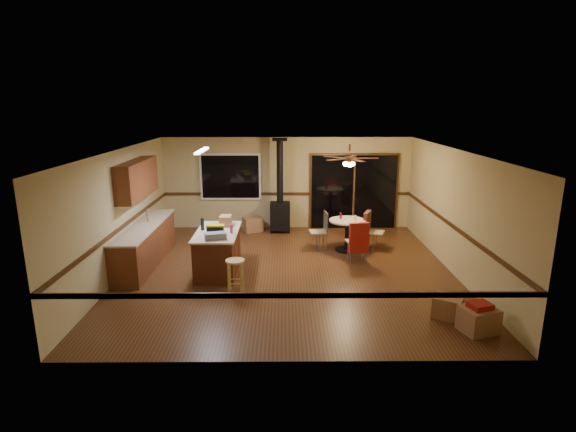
{
  "coord_description": "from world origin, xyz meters",
  "views": [
    {
      "loc": [
        -0.07,
        -9.11,
        3.54
      ],
      "look_at": [
        0.0,
        0.3,
        1.15
      ],
      "focal_mm": 28.0,
      "sensor_mm": 36.0,
      "label": 1
    }
  ],
  "objects_px": {
    "toolbox_grey": "(215,236)",
    "toolbox_black": "(215,230)",
    "wood_stove": "(280,206)",
    "box_corner_b": "(448,307)",
    "box_under_window": "(253,224)",
    "chair_left": "(322,226)",
    "dining_table": "(347,230)",
    "kitchen_island": "(218,251)",
    "chair_near": "(358,238)",
    "bar_stool": "(235,276)",
    "blue_bucket": "(226,273)",
    "chair_right": "(368,226)",
    "box_corner_a": "(478,320)"
  },
  "relations": [
    {
      "from": "dining_table",
      "to": "box_under_window",
      "type": "xyz_separation_m",
      "value": [
        -2.42,
        1.73,
        -0.33
      ]
    },
    {
      "from": "toolbox_grey",
      "to": "toolbox_black",
      "type": "relative_size",
      "value": 1.24
    },
    {
      "from": "box_corner_b",
      "to": "toolbox_grey",
      "type": "bearing_deg",
      "value": 158.71
    },
    {
      "from": "kitchen_island",
      "to": "wood_stove",
      "type": "relative_size",
      "value": 0.67
    },
    {
      "from": "toolbox_grey",
      "to": "chair_right",
      "type": "bearing_deg",
      "value": 30.88
    },
    {
      "from": "bar_stool",
      "to": "blue_bucket",
      "type": "xyz_separation_m",
      "value": [
        -0.27,
        0.64,
        -0.19
      ]
    },
    {
      "from": "kitchen_island",
      "to": "dining_table",
      "type": "bearing_deg",
      "value": 24.92
    },
    {
      "from": "wood_stove",
      "to": "chair_near",
      "type": "height_order",
      "value": "wood_stove"
    },
    {
      "from": "toolbox_black",
      "to": "box_under_window",
      "type": "relative_size",
      "value": 0.67
    },
    {
      "from": "box_corner_a",
      "to": "toolbox_grey",
      "type": "bearing_deg",
      "value": 154.72
    },
    {
      "from": "chair_left",
      "to": "box_under_window",
      "type": "bearing_deg",
      "value": 138.36
    },
    {
      "from": "wood_stove",
      "to": "chair_left",
      "type": "relative_size",
      "value": 4.89
    },
    {
      "from": "chair_right",
      "to": "toolbox_grey",
      "type": "bearing_deg",
      "value": -149.12
    },
    {
      "from": "toolbox_grey",
      "to": "box_corner_b",
      "type": "bearing_deg",
      "value": -21.29
    },
    {
      "from": "blue_bucket",
      "to": "toolbox_black",
      "type": "bearing_deg",
      "value": 135.26
    },
    {
      "from": "chair_right",
      "to": "box_corner_b",
      "type": "xyz_separation_m",
      "value": [
        0.7,
        -3.66,
        -0.41
      ]
    },
    {
      "from": "box_under_window",
      "to": "box_corner_b",
      "type": "relative_size",
      "value": 1.08
    },
    {
      "from": "box_under_window",
      "to": "dining_table",
      "type": "bearing_deg",
      "value": -35.63
    },
    {
      "from": "kitchen_island",
      "to": "dining_table",
      "type": "relative_size",
      "value": 1.92
    },
    {
      "from": "wood_stove",
      "to": "box_under_window",
      "type": "bearing_deg",
      "value": 176.28
    },
    {
      "from": "wood_stove",
      "to": "chair_near",
      "type": "distance_m",
      "value": 3.12
    },
    {
      "from": "kitchen_island",
      "to": "toolbox_grey",
      "type": "height_order",
      "value": "toolbox_grey"
    },
    {
      "from": "wood_stove",
      "to": "toolbox_black",
      "type": "relative_size",
      "value": 7.53
    },
    {
      "from": "box_corner_b",
      "to": "chair_near",
      "type": "bearing_deg",
      "value": 112.43
    },
    {
      "from": "toolbox_black",
      "to": "box_under_window",
      "type": "xyz_separation_m",
      "value": [
        0.52,
        3.37,
        -0.79
      ]
    },
    {
      "from": "wood_stove",
      "to": "box_corner_b",
      "type": "relative_size",
      "value": 5.49
    },
    {
      "from": "toolbox_grey",
      "to": "chair_left",
      "type": "bearing_deg",
      "value": 41.57
    },
    {
      "from": "toolbox_black",
      "to": "box_corner_a",
      "type": "distance_m",
      "value": 5.15
    },
    {
      "from": "chair_right",
      "to": "box_corner_a",
      "type": "relative_size",
      "value": 1.33
    },
    {
      "from": "toolbox_black",
      "to": "dining_table",
      "type": "relative_size",
      "value": 0.38
    },
    {
      "from": "box_corner_b",
      "to": "box_under_window",
      "type": "bearing_deg",
      "value": 124.68
    },
    {
      "from": "dining_table",
      "to": "box_corner_b",
      "type": "bearing_deg",
      "value": -70.8
    },
    {
      "from": "bar_stool",
      "to": "chair_near",
      "type": "xyz_separation_m",
      "value": [
        2.59,
        1.61,
        0.27
      ]
    },
    {
      "from": "chair_near",
      "to": "toolbox_black",
      "type": "bearing_deg",
      "value": -166.14
    },
    {
      "from": "blue_bucket",
      "to": "dining_table",
      "type": "height_order",
      "value": "dining_table"
    },
    {
      "from": "toolbox_black",
      "to": "chair_right",
      "type": "height_order",
      "value": "toolbox_black"
    },
    {
      "from": "toolbox_black",
      "to": "blue_bucket",
      "type": "relative_size",
      "value": 1.03
    },
    {
      "from": "kitchen_island",
      "to": "toolbox_grey",
      "type": "xyz_separation_m",
      "value": [
        0.05,
        -0.56,
        0.51
      ]
    },
    {
      "from": "toolbox_grey",
      "to": "bar_stool",
      "type": "height_order",
      "value": "toolbox_grey"
    },
    {
      "from": "chair_left",
      "to": "bar_stool",
      "type": "bearing_deg",
      "value": -125.58
    },
    {
      "from": "box_corner_b",
      "to": "blue_bucket",
      "type": "bearing_deg",
      "value": 156.87
    },
    {
      "from": "bar_stool",
      "to": "box_under_window",
      "type": "bearing_deg",
      "value": 89.45
    },
    {
      "from": "wood_stove",
      "to": "box_corner_a",
      "type": "height_order",
      "value": "wood_stove"
    },
    {
      "from": "toolbox_grey",
      "to": "box_under_window",
      "type": "distance_m",
      "value": 3.77
    },
    {
      "from": "chair_near",
      "to": "blue_bucket",
      "type": "bearing_deg",
      "value": -161.23
    },
    {
      "from": "toolbox_grey",
      "to": "bar_stool",
      "type": "bearing_deg",
      "value": -51.61
    },
    {
      "from": "box_under_window",
      "to": "box_corner_b",
      "type": "distance_m",
      "value": 6.41
    },
    {
      "from": "dining_table",
      "to": "chair_left",
      "type": "xyz_separation_m",
      "value": [
        -0.6,
        0.11,
        0.06
      ]
    },
    {
      "from": "wood_stove",
      "to": "bar_stool",
      "type": "bearing_deg",
      "value": -101.0
    },
    {
      "from": "dining_table",
      "to": "chair_left",
      "type": "distance_m",
      "value": 0.61
    }
  ]
}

